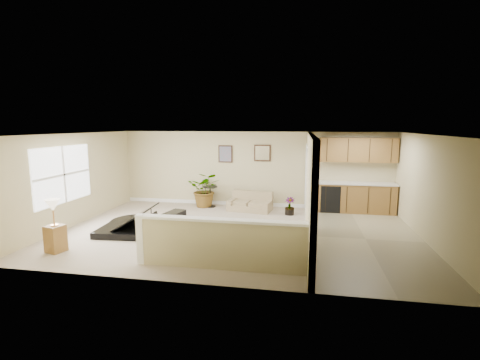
% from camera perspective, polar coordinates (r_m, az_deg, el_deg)
% --- Properties ---
extents(floor, '(9.00, 9.00, 0.00)m').
position_cam_1_polar(floor, '(9.01, -0.50, -8.56)').
color(floor, tan).
rests_on(floor, ground).
extents(back_wall, '(9.00, 0.04, 2.50)m').
position_cam_1_polar(back_wall, '(11.64, 2.21, 1.78)').
color(back_wall, '#C9BB89').
rests_on(back_wall, floor).
extents(front_wall, '(9.00, 0.04, 2.50)m').
position_cam_1_polar(front_wall, '(5.85, -5.95, -5.63)').
color(front_wall, '#C9BB89').
rests_on(front_wall, floor).
extents(left_wall, '(0.04, 6.00, 2.50)m').
position_cam_1_polar(left_wall, '(10.50, -25.41, 0.10)').
color(left_wall, '#C9BB89').
rests_on(left_wall, floor).
extents(right_wall, '(0.04, 6.00, 2.50)m').
position_cam_1_polar(right_wall, '(9.05, 28.77, -1.46)').
color(right_wall, '#C9BB89').
rests_on(right_wall, floor).
extents(ceiling, '(9.00, 6.00, 0.04)m').
position_cam_1_polar(ceiling, '(8.59, -0.52, 7.55)').
color(ceiling, silver).
rests_on(ceiling, back_wall).
extents(kitchen_vinyl, '(2.70, 6.00, 0.01)m').
position_cam_1_polar(kitchen_vinyl, '(9.00, 19.89, -9.10)').
color(kitchen_vinyl, gray).
rests_on(kitchen_vinyl, floor).
extents(interior_partition, '(0.18, 5.99, 2.50)m').
position_cam_1_polar(interior_partition, '(8.82, 11.37, -0.96)').
color(interior_partition, '#C9BB89').
rests_on(interior_partition, floor).
extents(pony_half_wall, '(3.42, 0.22, 1.00)m').
position_cam_1_polar(pony_half_wall, '(6.69, -3.54, -10.23)').
color(pony_half_wall, '#C9BB89').
rests_on(pony_half_wall, floor).
extents(left_window, '(0.05, 2.15, 1.45)m').
position_cam_1_polar(left_window, '(10.07, -27.06, 0.79)').
color(left_window, white).
rests_on(left_window, left_wall).
extents(wall_art_left, '(0.48, 0.04, 0.58)m').
position_cam_1_polar(wall_art_left, '(11.73, -2.41, 4.29)').
color(wall_art_left, '#392214').
rests_on(wall_art_left, back_wall).
extents(wall_mirror, '(0.55, 0.04, 0.55)m').
position_cam_1_polar(wall_mirror, '(11.52, 3.69, 4.44)').
color(wall_mirror, '#392214').
rests_on(wall_mirror, back_wall).
extents(kitchen_cabinets, '(2.36, 0.65, 2.33)m').
position_cam_1_polar(kitchen_cabinets, '(11.44, 18.05, -0.72)').
color(kitchen_cabinets, olive).
rests_on(kitchen_cabinets, floor).
extents(piano, '(1.88, 1.95, 1.46)m').
position_cam_1_polar(piano, '(9.39, -17.25, -4.38)').
color(piano, black).
rests_on(piano, floor).
extents(piano_bench, '(0.49, 0.75, 0.46)m').
position_cam_1_polar(piano_bench, '(9.38, -10.78, -6.53)').
color(piano_bench, black).
rests_on(piano_bench, floor).
extents(loveseat, '(1.47, 0.97, 0.78)m').
position_cam_1_polar(loveseat, '(11.20, 1.68, -3.47)').
color(loveseat, tan).
rests_on(loveseat, floor).
extents(accent_table, '(0.48, 0.48, 0.70)m').
position_cam_1_polar(accent_table, '(11.63, -4.91, -2.25)').
color(accent_table, black).
rests_on(accent_table, floor).
extents(palm_plant, '(1.07, 0.94, 1.17)m').
position_cam_1_polar(palm_plant, '(11.65, -5.70, -1.61)').
color(palm_plant, black).
rests_on(palm_plant, floor).
extents(small_plant, '(0.36, 0.36, 0.54)m').
position_cam_1_polar(small_plant, '(10.74, 8.14, -4.47)').
color(small_plant, black).
rests_on(small_plant, floor).
extents(lamp_stand, '(0.42, 0.42, 1.16)m').
position_cam_1_polar(lamp_stand, '(8.55, -28.12, -7.21)').
color(lamp_stand, olive).
rests_on(lamp_stand, floor).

